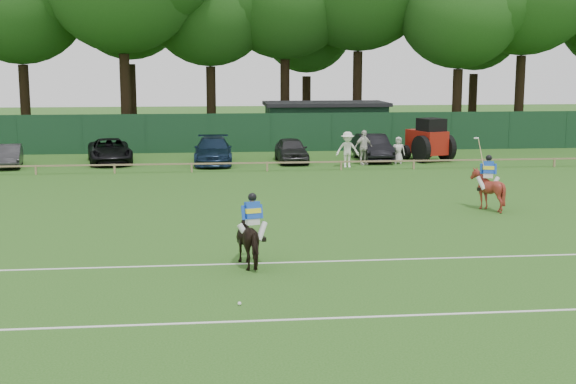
{
  "coord_description": "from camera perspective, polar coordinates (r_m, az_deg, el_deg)",
  "views": [
    {
      "loc": [
        -2.25,
        -22.52,
        5.74
      ],
      "look_at": [
        0.5,
        3.0,
        1.4
      ],
      "focal_mm": 48.0,
      "sensor_mm": 36.0,
      "label": 1
    }
  ],
  "objects": [
    {
      "name": "hatch_grey",
      "position": [
        44.62,
        0.25,
        3.13
      ],
      "size": [
        1.77,
        4.23,
        1.43
      ],
      "primitive_type": "imported",
      "rotation": [
        0.0,
        0.0,
        0.02
      ],
      "color": "#28282A",
      "rests_on": "ground"
    },
    {
      "name": "ground",
      "position": [
        23.35,
        -0.43,
        -4.63
      ],
      "size": [
        160.0,
        160.0,
        0.0
      ],
      "primitive_type": "plane",
      "color": "#1E4C14",
      "rests_on": "ground"
    },
    {
      "name": "pitch_lines",
      "position": [
        20.0,
        0.58,
        -7.07
      ],
      "size": [
        60.0,
        5.1,
        0.01
      ],
      "color": "silver",
      "rests_on": "ground"
    },
    {
      "name": "tree_row",
      "position": [
        57.96,
        -1.92,
        3.91
      ],
      "size": [
        96.0,
        12.0,
        21.0
      ],
      "primitive_type": null,
      "color": "#26561C",
      "rests_on": "ground"
    },
    {
      "name": "perimeter_fence",
      "position": [
        49.78,
        -3.55,
        4.4
      ],
      "size": [
        92.08,
        0.08,
        2.5
      ],
      "color": "#14351E",
      "rests_on": "ground"
    },
    {
      "name": "tractor",
      "position": [
        45.99,
        10.35,
        3.76
      ],
      "size": [
        2.84,
        3.47,
        2.52
      ],
      "rotation": [
        0.0,
        0.0,
        0.32
      ],
      "color": "maroon",
      "rests_on": "ground"
    },
    {
      "name": "suv_black",
      "position": [
        45.4,
        -13.06,
        2.98
      ],
      "size": [
        3.16,
        5.38,
        1.4
      ],
      "primitive_type": "imported",
      "rotation": [
        0.0,
        0.0,
        0.17
      ],
      "color": "black",
      "rests_on": "ground"
    },
    {
      "name": "pitch_rail",
      "position": [
        40.93,
        -2.95,
        2.15
      ],
      "size": [
        62.1,
        0.1,
        0.5
      ],
      "color": "#997F5B",
      "rests_on": "ground"
    },
    {
      "name": "sedan_navy",
      "position": [
        44.13,
        -5.57,
        3.06
      ],
      "size": [
        2.19,
        5.21,
        1.5
      ],
      "primitive_type": "imported",
      "rotation": [
        0.0,
        0.0,
        -0.02
      ],
      "color": "#112238",
      "rests_on": "ground"
    },
    {
      "name": "utility_shed",
      "position": [
        53.33,
        2.78,
        5.06
      ],
      "size": [
        8.4,
        4.4,
        3.04
      ],
      "color": "#14331E",
      "rests_on": "ground"
    },
    {
      "name": "spectator_right",
      "position": [
        44.48,
        8.17,
        3.08
      ],
      "size": [
        0.83,
        0.63,
        1.54
      ],
      "primitive_type": "imported",
      "rotation": [
        0.0,
        0.0,
        -0.2
      ],
      "color": "silver",
      "rests_on": "ground"
    },
    {
      "name": "spectator_left",
      "position": [
        42.57,
        4.43,
        3.16
      ],
      "size": [
        1.31,
        0.8,
        1.97
      ],
      "primitive_type": "imported",
      "rotation": [
        0.0,
        0.0,
        -0.05
      ],
      "color": "white",
      "rests_on": "ground"
    },
    {
      "name": "sedan_grey",
      "position": [
        45.33,
        -19.98,
        2.53
      ],
      "size": [
        1.92,
        3.94,
        1.24
      ],
      "primitive_type": "imported",
      "rotation": [
        0.0,
        0.0,
        0.17
      ],
      "color": "#2B2A2D",
      "rests_on": "ground"
    },
    {
      "name": "estate_black",
      "position": [
        45.78,
        6.28,
        3.3
      ],
      "size": [
        1.7,
        4.68,
        1.53
      ],
      "primitive_type": "imported",
      "rotation": [
        0.0,
        0.0,
        0.02
      ],
      "color": "black",
      "rests_on": "ground"
    },
    {
      "name": "spectator_mid",
      "position": [
        43.72,
        5.61,
        3.3
      ],
      "size": [
        1.25,
        0.87,
        1.96
      ],
      "primitive_type": "imported",
      "rotation": [
        0.0,
        0.0,
        0.37
      ],
      "color": "silver",
      "rests_on": "ground"
    },
    {
      "name": "rider_chestnut",
      "position": [
        31.02,
        14.61,
        1.51
      ],
      "size": [
        0.92,
        0.72,
        2.05
      ],
      "rotation": [
        0.0,
        0.0,
        2.84
      ],
      "color": "silver",
      "rests_on": "ground"
    },
    {
      "name": "rider_dark",
      "position": [
        21.76,
        -2.64,
        -1.75
      ],
      "size": [
        0.93,
        0.5,
        1.41
      ],
      "rotation": [
        0.0,
        0.0,
        3.41
      ],
      "color": "silver",
      "rests_on": "ground"
    },
    {
      "name": "horse_chestnut",
      "position": [
        31.14,
        14.56,
        0.17
      ],
      "size": [
        1.67,
        1.78,
        1.61
      ],
      "primitive_type": "imported",
      "rotation": [
        0.0,
        0.0,
        2.84
      ],
      "color": "maroon",
      "rests_on": "ground"
    },
    {
      "name": "horse_dark",
      "position": [
        21.92,
        -2.64,
        -3.54
      ],
      "size": [
        1.27,
        1.95,
        1.52
      ],
      "primitive_type": "imported",
      "rotation": [
        0.0,
        0.0,
        3.41
      ],
      "color": "black",
      "rests_on": "ground"
    },
    {
      "name": "polo_ball",
      "position": [
        18.61,
        -3.61,
        -8.24
      ],
      "size": [
        0.09,
        0.09,
        0.09
      ],
      "primitive_type": "sphere",
      "color": "silver",
      "rests_on": "ground"
    }
  ]
}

